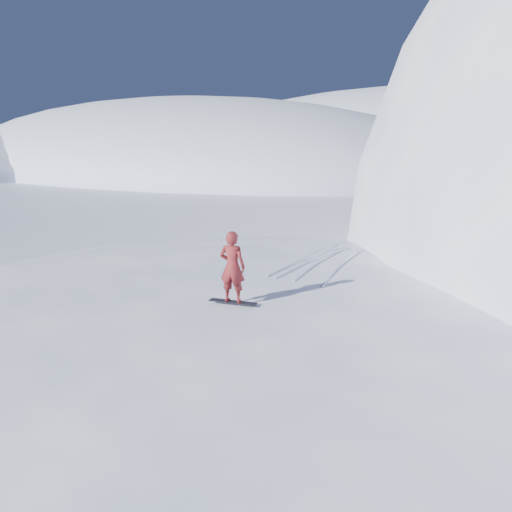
% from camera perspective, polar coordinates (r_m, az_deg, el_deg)
% --- Properties ---
extents(ground, '(400.00, 400.00, 0.00)m').
position_cam_1_polar(ground, '(14.26, -0.36, -14.84)').
color(ground, white).
rests_on(ground, ground).
extents(near_ridge, '(36.00, 28.00, 4.80)m').
position_cam_1_polar(near_ridge, '(15.98, 9.49, -11.73)').
color(near_ridge, white).
rests_on(near_ridge, ground).
extents(far_ridge_a, '(120.00, 70.00, 28.00)m').
position_cam_1_polar(far_ridge_a, '(104.78, -9.30, 9.76)').
color(far_ridge_a, white).
rests_on(far_ridge_a, ground).
extents(far_ridge_c, '(140.00, 90.00, 36.00)m').
position_cam_1_polar(far_ridge_c, '(129.11, 17.44, 10.03)').
color(far_ridge_c, white).
rests_on(far_ridge_c, ground).
extents(wind_bumps, '(16.00, 14.40, 1.00)m').
position_cam_1_polar(wind_bumps, '(16.06, 2.97, -11.42)').
color(wind_bumps, white).
rests_on(wind_bumps, ground).
extents(snowboard, '(1.34, 0.69, 0.02)m').
position_cam_1_polar(snowboard, '(13.56, -2.67, -5.25)').
color(snowboard, black).
rests_on(snowboard, near_ridge).
extents(snowboarder, '(0.82, 0.68, 1.94)m').
position_cam_1_polar(snowboarder, '(13.27, -2.72, -1.24)').
color(snowboarder, maroon).
rests_on(snowboarder, snowboard).
extents(vapor_plume, '(10.38, 8.30, 7.26)m').
position_cam_1_polar(vapor_plume, '(80.24, -16.47, 8.24)').
color(vapor_plume, white).
rests_on(vapor_plume, ground).
extents(board_tracks, '(2.93, 5.94, 0.04)m').
position_cam_1_polar(board_tracks, '(18.26, 7.31, -0.34)').
color(board_tracks, silver).
rests_on(board_tracks, ground).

